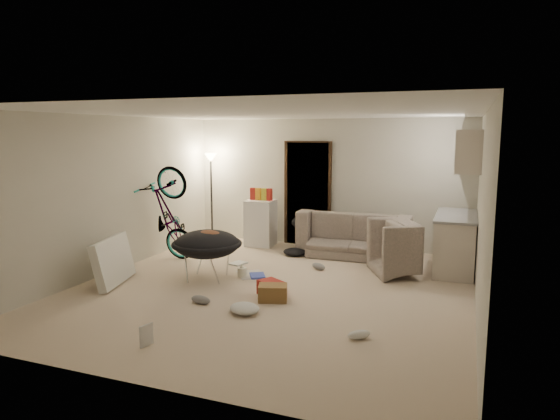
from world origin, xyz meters
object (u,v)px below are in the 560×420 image
at_px(mini_fridge, 261,223).
at_px(tv_box, 113,261).
at_px(sofa, 355,239).
at_px(juicer, 242,272).
at_px(armchair, 413,254).
at_px(kitchen_counter, 455,244).
at_px(drink_case_b, 271,288).
at_px(bicycle, 170,235).
at_px(saucer_chair, 207,250).
at_px(floor_lamp, 211,178).
at_px(drink_case_a, 273,293).

bearing_deg(mini_fridge, tv_box, -111.84).
relative_size(sofa, mini_fridge, 2.26).
bearing_deg(juicer, armchair, 24.63).
relative_size(kitchen_counter, juicer, 7.20).
xyz_separation_m(mini_fridge, drink_case_b, (1.35, -2.82, -0.35)).
distance_m(sofa, drink_case_b, 2.79).
relative_size(armchair, bicycle, 0.57).
relative_size(kitchen_counter, tv_box, 1.44).
bearing_deg(saucer_chair, floor_lamp, 117.00).
distance_m(sofa, mini_fridge, 1.94).
bearing_deg(sofa, saucer_chair, 52.26).
bearing_deg(saucer_chair, drink_case_b, -17.16).
bearing_deg(drink_case_a, tv_box, 164.54).
xyz_separation_m(floor_lamp, tv_box, (0.10, -3.24, -0.96)).
height_order(floor_lamp, armchair, floor_lamp).
xyz_separation_m(saucer_chair, drink_case_b, (1.20, -0.37, -0.35)).
distance_m(kitchen_counter, drink_case_b, 3.27).
height_order(armchair, juicer, armchair).
distance_m(armchair, drink_case_b, 2.49).
bearing_deg(mini_fridge, drink_case_a, -67.64).
height_order(sofa, drink_case_b, sofa).
relative_size(sofa, drink_case_a, 5.43).
height_order(kitchen_counter, drink_case_b, kitchen_counter).
bearing_deg(kitchen_counter, drink_case_a, -131.92).
bearing_deg(drink_case_b, armchair, 78.81).
height_order(saucer_chair, tv_box, saucer_chair).
bearing_deg(drink_case_b, saucer_chair, -164.73).
relative_size(saucer_chair, drink_case_b, 3.06).
bearing_deg(juicer, tv_box, -149.00).
bearing_deg(juicer, saucer_chair, -146.78).
bearing_deg(kitchen_counter, drink_case_b, -135.75).
distance_m(armchair, drink_case_a, 2.58).
height_order(armchair, tv_box, tv_box).
bearing_deg(armchair, juicer, 88.79).
bearing_deg(floor_lamp, saucer_chair, -63.00).
relative_size(sofa, bicycle, 1.21).
height_order(sofa, juicer, sofa).
bearing_deg(drink_case_a, kitchen_counter, 29.97).
bearing_deg(bicycle, saucer_chair, -123.19).
xyz_separation_m(sofa, juicer, (-1.34, -2.05, -0.22)).
xyz_separation_m(armchair, juicer, (-2.47, -1.13, -0.23)).
bearing_deg(sofa, mini_fridge, -3.40).
bearing_deg(kitchen_counter, floor_lamp, 172.34).
xyz_separation_m(bicycle, drink_case_a, (2.51, -1.39, -0.34)).
distance_m(tv_box, drink_case_b, 2.44).
bearing_deg(armchair, tv_box, 91.43).
bearing_deg(floor_lamp, mini_fridge, -4.97).
bearing_deg(juicer, kitchen_counter, 27.46).
height_order(saucer_chair, drink_case_b, saucer_chair).
bearing_deg(sofa, drink_case_b, 77.44).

